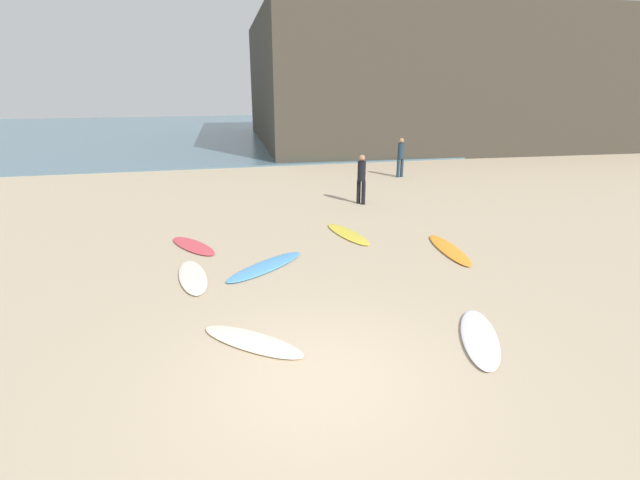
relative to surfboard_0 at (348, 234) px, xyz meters
name	(u,v)px	position (x,y,z in m)	size (l,w,h in m)	color
ground_plane	(316,380)	(-2.43, -6.52, -0.03)	(120.00, 120.00, 0.00)	tan
ocean_water	(217,130)	(-2.43, 31.97, 0.01)	(120.00, 40.00, 0.08)	slate
coastal_headland	(475,81)	(16.29, 21.59, 4.11)	(31.98, 19.75, 8.27)	#3D382D
surfboard_0	(348,234)	(0.00, 0.00, 0.00)	(0.54, 2.22, 0.06)	yellow
surfboard_1	(193,277)	(-4.19, -2.22, 0.01)	(0.57, 2.07, 0.08)	silver
surfboard_2	(480,338)	(0.46, -6.04, 0.01)	(0.59, 2.04, 0.08)	white
surfboard_3	(252,341)	(-3.21, -5.27, 0.00)	(0.56, 1.95, 0.07)	#F3E3C5
surfboard_4	(266,266)	(-2.56, -1.96, 0.00)	(0.59, 2.40, 0.07)	#529EE1
surfboard_5	(449,249)	(2.12, -1.88, 0.00)	(0.51, 2.43, 0.07)	orange
surfboard_6	(193,246)	(-4.19, -0.06, 0.00)	(0.58, 1.94, 0.07)	#D4434E
beachgoer_near	(361,177)	(1.50, 3.37, 0.93)	(0.39, 0.39, 1.72)	black
beachgoer_mid	(401,155)	(4.79, 7.77, 0.94)	(0.34, 0.34, 1.73)	#1E3342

